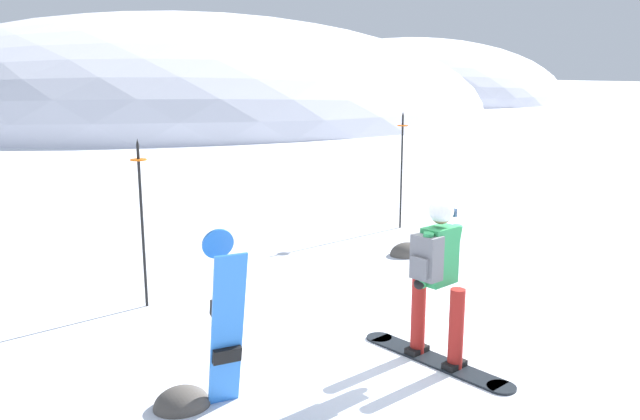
{
  "coord_description": "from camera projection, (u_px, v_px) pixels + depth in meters",
  "views": [
    {
      "loc": [
        -3.91,
        -5.49,
        2.93
      ],
      "look_at": [
        -0.08,
        2.58,
        1.0
      ],
      "focal_mm": 36.38,
      "sensor_mm": 36.0,
      "label": 1
    }
  ],
  "objects": [
    {
      "name": "rock_dark",
      "position": [
        407.0,
        255.0,
        10.51
      ],
      "size": [
        0.58,
        0.49,
        0.41
      ],
      "color": "#4C4742",
      "rests_on": "ground"
    },
    {
      "name": "ridge_peak_far",
      "position": [
        411.0,
        101.0,
        62.94
      ],
      "size": [
        29.68,
        26.72,
        12.0
      ],
      "color": "white",
      "rests_on": "ground"
    },
    {
      "name": "piste_marker_near",
      "position": [
        142.0,
        213.0,
        7.97
      ],
      "size": [
        0.2,
        0.2,
        2.13
      ],
      "color": "black",
      "rests_on": "ground"
    },
    {
      "name": "ground_plane",
      "position": [
        427.0,
        343.0,
        7.1
      ],
      "size": [
        300.0,
        300.0,
        0.0
      ],
      "primitive_type": "plane",
      "color": "white"
    },
    {
      "name": "ridge_peak_main",
      "position": [
        186.0,
        116.0,
        42.83
      ],
      "size": [
        40.09,
        36.08,
        12.99
      ],
      "color": "white",
      "rests_on": "ground"
    },
    {
      "name": "piste_marker_far",
      "position": [
        402.0,
        163.0,
        12.06
      ],
      "size": [
        0.2,
        0.2,
        2.19
      ],
      "color": "black",
      "rests_on": "ground"
    },
    {
      "name": "spare_snowboard",
      "position": [
        226.0,
        322.0,
        5.55
      ],
      "size": [
        0.28,
        0.43,
        1.61
      ],
      "color": "blue",
      "rests_on": "ground"
    },
    {
      "name": "snowboarder_main",
      "position": [
        437.0,
        277.0,
        6.44
      ],
      "size": [
        0.73,
        1.77,
        1.71
      ],
      "color": "black",
      "rests_on": "ground"
    },
    {
      "name": "rock_mid",
      "position": [
        182.0,
        406.0,
        5.77
      ],
      "size": [
        0.51,
        0.43,
        0.36
      ],
      "color": "#4C4742",
      "rests_on": "ground"
    }
  ]
}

